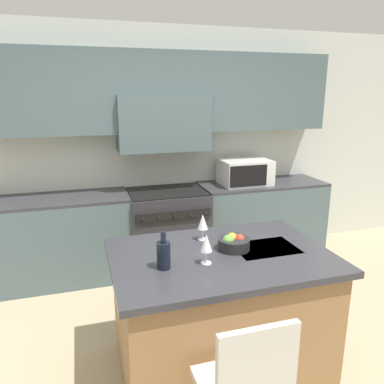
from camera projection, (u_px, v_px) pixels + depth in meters
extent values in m
plane|color=tan|center=(224.00, 370.00, 2.75)|extent=(10.00, 10.00, 0.00)
cube|color=silver|center=(159.00, 147.00, 4.38)|extent=(10.00, 0.06, 2.70)
cube|color=#4C6066|center=(162.00, 92.00, 4.04)|extent=(3.89, 0.34, 0.85)
cube|color=#4C6066|center=(163.00, 123.00, 4.09)|extent=(1.00, 0.40, 0.60)
cube|color=#4C6066|center=(58.00, 241.00, 3.97)|extent=(1.51, 0.62, 0.89)
cube|color=#333338|center=(54.00, 200.00, 3.85)|extent=(1.51, 0.62, 0.03)
cube|color=#4C6066|center=(260.00, 220.00, 4.64)|extent=(1.51, 0.62, 0.89)
cube|color=#333338|center=(262.00, 184.00, 4.52)|extent=(1.51, 0.62, 0.03)
cube|color=#2D2D33|center=(167.00, 230.00, 4.28)|extent=(0.87, 0.66, 0.90)
cube|color=black|center=(167.00, 191.00, 4.17)|extent=(0.83, 0.61, 0.01)
cube|color=black|center=(174.00, 215.00, 3.89)|extent=(0.80, 0.02, 0.09)
cylinder|color=black|center=(142.00, 218.00, 3.79)|extent=(0.04, 0.02, 0.04)
cylinder|color=black|center=(159.00, 217.00, 3.83)|extent=(0.04, 0.02, 0.04)
cylinder|color=black|center=(175.00, 215.00, 3.88)|extent=(0.04, 0.02, 0.04)
cylinder|color=black|center=(190.00, 214.00, 3.93)|extent=(0.04, 0.02, 0.04)
cylinder|color=black|center=(205.00, 212.00, 3.98)|extent=(0.04, 0.02, 0.04)
cube|color=silver|center=(245.00, 172.00, 4.41)|extent=(0.58, 0.42, 0.29)
cube|color=black|center=(249.00, 176.00, 4.20)|extent=(0.45, 0.01, 0.24)
cube|color=olive|center=(220.00, 315.00, 2.68)|extent=(1.40, 0.94, 0.86)
cube|color=#333338|center=(221.00, 257.00, 2.56)|extent=(1.49, 1.02, 0.04)
cube|color=#2D2D30|center=(265.00, 249.00, 2.65)|extent=(0.44, 0.32, 0.01)
cylinder|color=#B2B2B7|center=(253.00, 238.00, 2.82)|extent=(0.02, 0.02, 0.00)
cube|color=beige|center=(257.00, 371.00, 1.71)|extent=(0.40, 0.04, 0.45)
cylinder|color=black|center=(164.00, 256.00, 2.32)|extent=(0.09, 0.09, 0.17)
cylinder|color=black|center=(163.00, 237.00, 2.29)|extent=(0.03, 0.03, 0.07)
cylinder|color=white|center=(206.00, 263.00, 2.40)|extent=(0.07, 0.07, 0.01)
cylinder|color=white|center=(206.00, 257.00, 2.39)|extent=(0.01, 0.01, 0.08)
cone|color=white|center=(206.00, 243.00, 2.37)|extent=(0.08, 0.08, 0.11)
cylinder|color=white|center=(203.00, 239.00, 2.79)|extent=(0.07, 0.07, 0.01)
cylinder|color=white|center=(203.00, 234.00, 2.78)|extent=(0.01, 0.01, 0.08)
cone|color=white|center=(203.00, 222.00, 2.75)|extent=(0.08, 0.08, 0.11)
cylinder|color=black|center=(234.00, 244.00, 2.61)|extent=(0.22, 0.22, 0.08)
sphere|color=#66A83D|center=(228.00, 241.00, 2.60)|extent=(0.08, 0.08, 0.08)
sphere|color=red|center=(240.00, 239.00, 2.62)|extent=(0.07, 0.07, 0.07)
sphere|color=gold|center=(232.00, 238.00, 2.64)|extent=(0.08, 0.08, 0.08)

